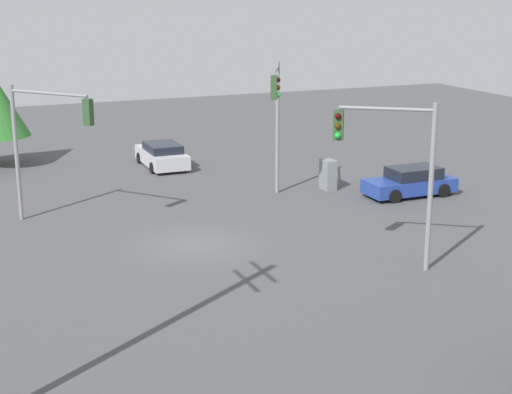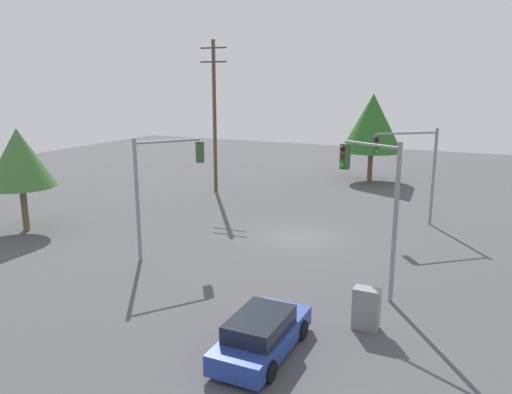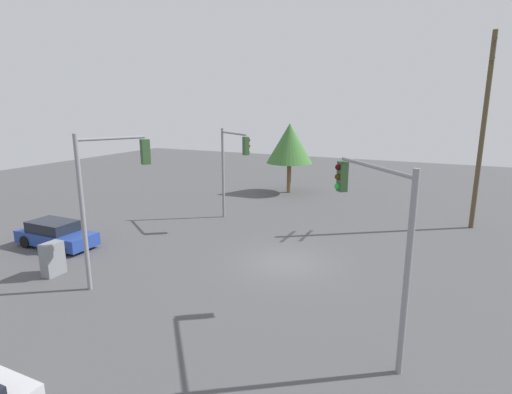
{
  "view_description": "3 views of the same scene",
  "coord_description": "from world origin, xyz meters",
  "px_view_note": "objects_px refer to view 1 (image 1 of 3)",
  "views": [
    {
      "loc": [
        27.61,
        -9.06,
        9.73
      ],
      "look_at": [
        2.73,
        1.45,
        2.45
      ],
      "focal_mm": 55.0,
      "sensor_mm": 36.0,
      "label": 1
    },
    {
      "loc": [
        -8.94,
        25.02,
        8.52
      ],
      "look_at": [
        1.79,
        2.13,
        2.59
      ],
      "focal_mm": 35.0,
      "sensor_mm": 36.0,
      "label": 2
    },
    {
      "loc": [
        -16.79,
        -6.31,
        7.35
      ],
      "look_at": [
        1.33,
        2.17,
        2.76
      ],
      "focal_mm": 28.0,
      "sensor_mm": 36.0,
      "label": 3
    }
  ],
  "objects_px": {
    "traffic_signal_cross": "(392,156)",
    "electrical_cabinet": "(328,175)",
    "sedan_blue": "(411,182)",
    "sedan_silver": "(162,155)",
    "traffic_signal_main": "(46,131)",
    "traffic_signal_aux": "(276,109)"
  },
  "relations": [
    {
      "from": "sedan_silver",
      "to": "traffic_signal_cross",
      "type": "relative_size",
      "value": 0.75
    },
    {
      "from": "sedan_blue",
      "to": "traffic_signal_cross",
      "type": "relative_size",
      "value": 0.74
    },
    {
      "from": "traffic_signal_cross",
      "to": "electrical_cabinet",
      "type": "relative_size",
      "value": 3.98
    },
    {
      "from": "sedan_silver",
      "to": "traffic_signal_main",
      "type": "distance_m",
      "value": 11.95
    },
    {
      "from": "sedan_blue",
      "to": "traffic_signal_cross",
      "type": "height_order",
      "value": "traffic_signal_cross"
    },
    {
      "from": "sedan_blue",
      "to": "traffic_signal_main",
      "type": "height_order",
      "value": "traffic_signal_main"
    },
    {
      "from": "traffic_signal_cross",
      "to": "electrical_cabinet",
      "type": "distance_m",
      "value": 11.66
    },
    {
      "from": "traffic_signal_cross",
      "to": "electrical_cabinet",
      "type": "height_order",
      "value": "traffic_signal_cross"
    },
    {
      "from": "sedan_blue",
      "to": "electrical_cabinet",
      "type": "height_order",
      "value": "electrical_cabinet"
    },
    {
      "from": "traffic_signal_aux",
      "to": "traffic_signal_main",
      "type": "bearing_deg",
      "value": -61.25
    },
    {
      "from": "traffic_signal_cross",
      "to": "sedan_blue",
      "type": "bearing_deg",
      "value": -92.39
    },
    {
      "from": "sedan_blue",
      "to": "electrical_cabinet",
      "type": "bearing_deg",
      "value": 49.56
    },
    {
      "from": "traffic_signal_main",
      "to": "electrical_cabinet",
      "type": "height_order",
      "value": "traffic_signal_main"
    },
    {
      "from": "electrical_cabinet",
      "to": "traffic_signal_aux",
      "type": "bearing_deg",
      "value": -79.27
    },
    {
      "from": "traffic_signal_main",
      "to": "traffic_signal_aux",
      "type": "xyz_separation_m",
      "value": [
        -0.16,
        10.44,
        0.25
      ]
    },
    {
      "from": "traffic_signal_aux",
      "to": "electrical_cabinet",
      "type": "xyz_separation_m",
      "value": [
        -0.58,
        3.09,
        -3.52
      ]
    },
    {
      "from": "sedan_silver",
      "to": "traffic_signal_cross",
      "type": "distance_m",
      "value": 19.23
    },
    {
      "from": "sedan_silver",
      "to": "sedan_blue",
      "type": "relative_size",
      "value": 1.01
    },
    {
      "from": "traffic_signal_main",
      "to": "traffic_signal_cross",
      "type": "distance_m",
      "value": 14.29
    },
    {
      "from": "traffic_signal_main",
      "to": "sedan_silver",
      "type": "bearing_deg",
      "value": 99.83
    },
    {
      "from": "traffic_signal_main",
      "to": "traffic_signal_cross",
      "type": "height_order",
      "value": "traffic_signal_cross"
    },
    {
      "from": "sedan_silver",
      "to": "sedan_blue",
      "type": "height_order",
      "value": "sedan_blue"
    }
  ]
}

